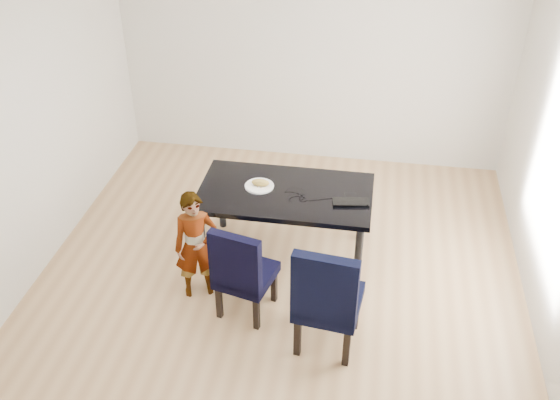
% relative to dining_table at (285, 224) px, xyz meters
% --- Properties ---
extents(floor, '(4.50, 5.00, 0.01)m').
position_rel_dining_table_xyz_m(floor, '(0.00, -0.50, -0.38)').
color(floor, tan).
rests_on(floor, ground).
extents(wall_back, '(4.50, 0.01, 2.70)m').
position_rel_dining_table_xyz_m(wall_back, '(0.00, 2.00, 0.98)').
color(wall_back, silver).
rests_on(wall_back, ground).
extents(wall_left, '(0.01, 5.00, 2.70)m').
position_rel_dining_table_xyz_m(wall_left, '(-2.25, -0.50, 0.98)').
color(wall_left, white).
rests_on(wall_left, ground).
extents(dining_table, '(1.60, 0.90, 0.75)m').
position_rel_dining_table_xyz_m(dining_table, '(0.00, 0.00, 0.00)').
color(dining_table, black).
rests_on(dining_table, floor).
extents(chair_left, '(0.54, 0.56, 0.93)m').
position_rel_dining_table_xyz_m(chair_left, '(-0.21, -0.80, 0.09)').
color(chair_left, black).
rests_on(chair_left, floor).
extents(chair_right, '(0.56, 0.58, 1.05)m').
position_rel_dining_table_xyz_m(chair_right, '(0.52, -1.06, 0.15)').
color(chair_right, black).
rests_on(chair_right, floor).
extents(child, '(0.45, 0.38, 1.05)m').
position_rel_dining_table_xyz_m(child, '(-0.69, -0.65, 0.15)').
color(child, orange).
rests_on(child, floor).
extents(plate, '(0.32, 0.32, 0.02)m').
position_rel_dining_table_xyz_m(plate, '(-0.25, 0.03, 0.38)').
color(plate, white).
rests_on(plate, dining_table).
extents(sandwich, '(0.18, 0.11, 0.07)m').
position_rel_dining_table_xyz_m(sandwich, '(-0.24, 0.03, 0.42)').
color(sandwich, '#A6873B').
rests_on(sandwich, plate).
extents(laptop, '(0.35, 0.26, 0.03)m').
position_rel_dining_table_xyz_m(laptop, '(0.60, -0.05, 0.39)').
color(laptop, black).
rests_on(laptop, dining_table).
extents(cable_tangle, '(0.17, 0.17, 0.01)m').
position_rel_dining_table_xyz_m(cable_tangle, '(0.13, -0.11, 0.38)').
color(cable_tangle, black).
rests_on(cable_tangle, dining_table).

